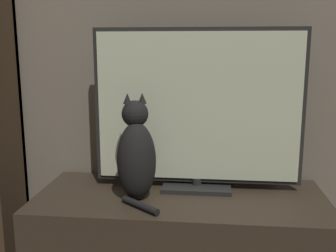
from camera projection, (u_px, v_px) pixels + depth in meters
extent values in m
cube|color=#756B5B|center=(186.00, 8.00, 1.88)|extent=(4.80, 0.05, 2.60)
cube|color=#33281E|center=(180.00, 245.00, 1.77)|extent=(1.27, 0.54, 0.47)
cube|color=black|center=(197.00, 186.00, 1.81)|extent=(0.31, 0.19, 0.02)
cylinder|color=black|center=(197.00, 181.00, 1.81)|extent=(0.04, 0.04, 0.03)
cube|color=black|center=(198.00, 107.00, 1.75)|extent=(0.93, 0.02, 0.69)
cube|color=beige|center=(198.00, 107.00, 1.74)|extent=(0.90, 0.01, 0.66)
ellipsoid|color=black|center=(137.00, 161.00, 1.65)|extent=(0.20, 0.19, 0.34)
ellipsoid|color=silver|center=(135.00, 162.00, 1.71)|extent=(0.10, 0.07, 0.18)
sphere|color=black|center=(135.00, 114.00, 1.64)|extent=(0.14, 0.14, 0.11)
cone|color=black|center=(127.00, 99.00, 1.63)|extent=(0.04, 0.04, 0.04)
cone|color=black|center=(142.00, 98.00, 1.64)|extent=(0.04, 0.04, 0.04)
cylinder|color=black|center=(140.00, 205.00, 1.58)|extent=(0.17, 0.15, 0.03)
cube|color=#3D2D1E|center=(5.00, 100.00, 1.88)|extent=(0.03, 0.28, 1.73)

